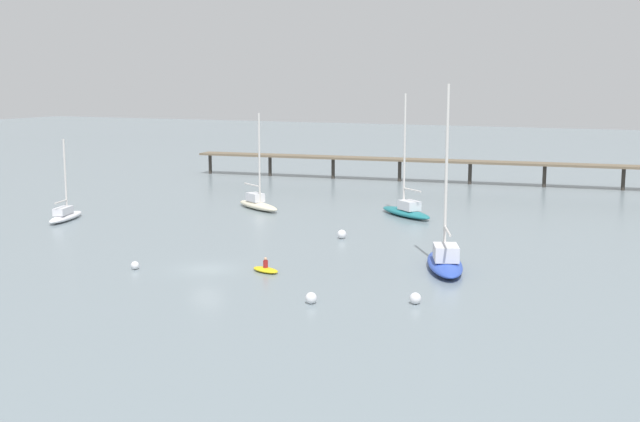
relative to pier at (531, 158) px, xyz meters
The scene contains 11 objects.
ground_plane 61.12m from the pier, 102.34° to the right, with size 400.00×400.00×0.00m, color gray.
pier is the anchor object (origin of this frame).
sailboat_cream 40.48m from the pier, 126.19° to the right, with size 7.65×5.66×10.69m.
sailboat_white 60.90m from the pier, 128.67° to the right, with size 3.42×6.87×8.32m.
sailboat_teal 31.18m from the pier, 103.43° to the right, with size 7.92×6.78×12.86m.
sailboat_blue 52.30m from the pier, 86.20° to the right, with size 5.72×9.30×13.97m.
dinghy_yellow 59.30m from the pier, 98.24° to the right, with size 2.68×1.85×1.14m.
mooring_buoy_outer 62.45m from the pier, 85.88° to the right, with size 0.76×0.76×0.76m, color silver.
mooring_buoy_far 65.07m from the pier, 91.43° to the right, with size 0.75×0.75×0.75m, color silver.
mooring_buoy_inner 45.20m from the pier, 100.87° to the right, with size 0.83×0.83×0.83m, color silver.
mooring_buoy_mid 64.65m from the pier, 106.11° to the right, with size 0.63×0.63×0.63m, color silver.
Camera 1 is at (33.39, -50.96, 14.24)m, focal length 45.55 mm.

